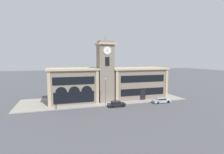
{
  "coord_description": "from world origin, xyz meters",
  "views": [
    {
      "loc": [
        -12.16,
        -39.54,
        11.21
      ],
      "look_at": [
        1.24,
        2.83,
        6.7
      ],
      "focal_mm": 28.0,
      "sensor_mm": 36.0,
      "label": 1
    }
  ],
  "objects_px": {
    "parked_car_mid": "(161,100)",
    "street_lamp": "(106,88)",
    "bollard": "(56,107)",
    "parked_car_near": "(116,104)"
  },
  "relations": [
    {
      "from": "parked_car_near",
      "to": "bollard",
      "type": "relative_size",
      "value": 3.86
    },
    {
      "from": "parked_car_near",
      "to": "parked_car_mid",
      "type": "relative_size",
      "value": 0.85
    },
    {
      "from": "parked_car_mid",
      "to": "street_lamp",
      "type": "bearing_deg",
      "value": 174.23
    },
    {
      "from": "parked_car_near",
      "to": "parked_car_mid",
      "type": "xyz_separation_m",
      "value": [
        12.36,
        0.0,
        -0.02
      ]
    },
    {
      "from": "street_lamp",
      "to": "bollard",
      "type": "relative_size",
      "value": 6.16
    },
    {
      "from": "bollard",
      "to": "street_lamp",
      "type": "bearing_deg",
      "value": -0.63
    },
    {
      "from": "parked_car_mid",
      "to": "street_lamp",
      "type": "height_order",
      "value": "street_lamp"
    },
    {
      "from": "bollard",
      "to": "parked_car_mid",
      "type": "bearing_deg",
      "value": -3.75
    },
    {
      "from": "parked_car_mid",
      "to": "bollard",
      "type": "relative_size",
      "value": 4.55
    },
    {
      "from": "parked_car_near",
      "to": "street_lamp",
      "type": "height_order",
      "value": "street_lamp"
    }
  ]
}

